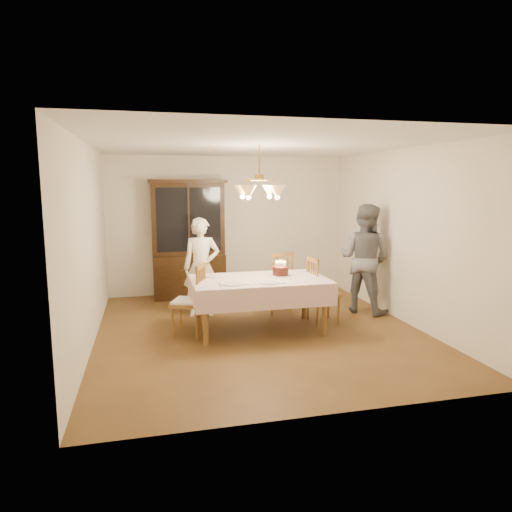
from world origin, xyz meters
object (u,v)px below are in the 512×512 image
object	(u,v)px
dining_table	(259,284)
chair_far_side	(276,285)
china_hutch	(188,241)
birthday_cake	(280,272)
elderly_woman	(201,267)

from	to	relation	value
dining_table	chair_far_side	world-z (taller)	chair_far_side
dining_table	china_hutch	bearing A→B (deg)	109.18
chair_far_side	birthday_cake	bearing A→B (deg)	-101.45
dining_table	birthday_cake	xyz separation A→B (m)	(0.34, 0.11, 0.14)
china_hutch	elderly_woman	world-z (taller)	china_hutch
dining_table	china_hutch	world-z (taller)	china_hutch
china_hutch	chair_far_side	bearing A→B (deg)	-46.55
china_hutch	birthday_cake	xyz separation A→B (m)	(1.13, -2.15, -0.22)
china_hutch	birthday_cake	distance (m)	2.43
birthday_cake	elderly_woman	bearing A→B (deg)	140.82
dining_table	birthday_cake	bearing A→B (deg)	17.47
china_hutch	dining_table	bearing A→B (deg)	-70.82
dining_table	elderly_woman	world-z (taller)	elderly_woman
chair_far_side	birthday_cake	world-z (taller)	chair_far_side
dining_table	elderly_woman	distance (m)	1.19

